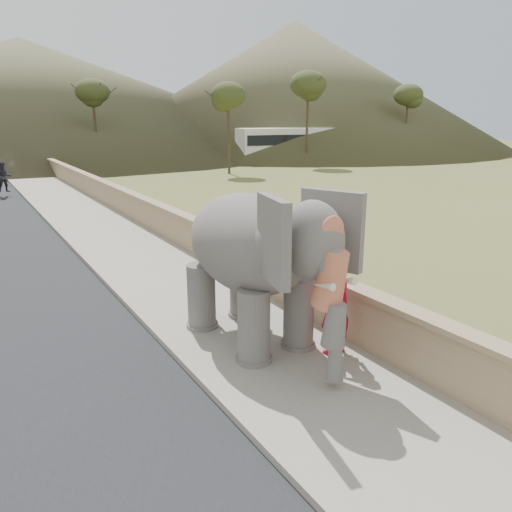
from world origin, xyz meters
The scene contains 11 objects.
ground centered at (0.00, 0.00, 0.00)m, with size 160.00×160.00×0.00m, color olive.
walkway centered at (0.00, 10.00, 0.07)m, with size 3.00×120.00×0.15m, color #9E9687.
parapet centered at (1.65, 10.00, 0.55)m, with size 0.30×120.00×1.10m, color tan.
cow centered at (7.32, 9.77, 0.64)m, with size 0.69×1.51×1.28m, color brown.
distant_car centered at (19.51, 35.55, 0.72)m, with size 1.70×4.23×1.44m, color silver.
bus_white centered at (23.18, 33.37, 1.55)m, with size 2.50×11.00×3.10m, color white.
bus_orange centered at (30.04, 33.64, 1.55)m, with size 2.50×11.00×3.10m, color #CA5823.
hill_right centered at (36.00, 52.00, 8.00)m, with size 56.00×56.00×16.00m, color brown.
hill_far centered at (5.00, 70.00, 7.00)m, with size 80.00×80.00×14.00m, color brown.
elephant_and_man centered at (0.02, 2.02, 1.58)m, with size 2.41×4.12×2.88m.
trees centered at (2.61, 30.38, 4.05)m, with size 47.87×43.60×9.50m.
Camera 1 is at (-4.39, -5.58, 4.23)m, focal length 35.00 mm.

